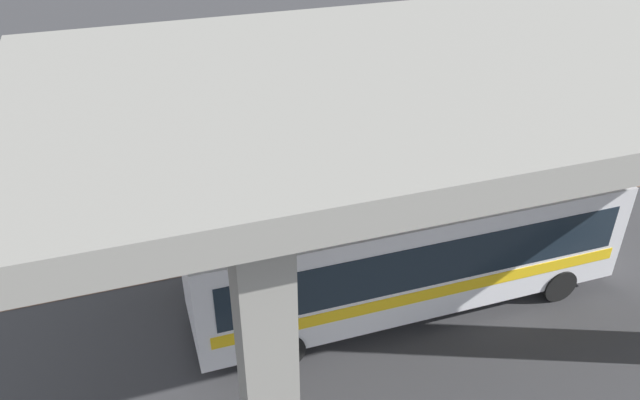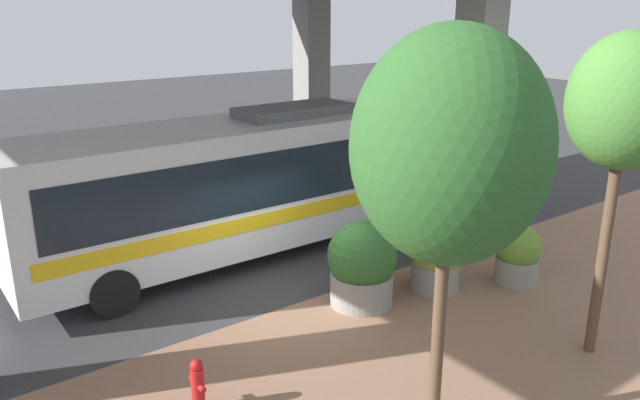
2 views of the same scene
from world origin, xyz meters
name	(u,v)px [view 1 (image 1 of 2)]	position (x,y,z in m)	size (l,w,h in m)	color
ground_plane	(395,235)	(0.00, 0.00, 0.00)	(80.00, 80.00, 0.00)	#38383A
sidewalk_strip	(361,190)	(-3.00, 0.00, 0.01)	(6.00, 40.00, 0.02)	#936B51
overpass	(489,93)	(4.00, 0.00, 6.40)	(9.40, 20.08, 7.29)	gray
bus	(408,244)	(3.04, -1.13, 1.93)	(2.81, 11.67, 3.56)	silver
fire_hydrant	(449,179)	(-2.03, 3.00, 0.46)	(0.43, 0.20, 0.90)	#B21919
planter_front	(237,210)	(-2.05, -4.74, 0.68)	(0.99, 0.99, 1.37)	gray
planter_middle	(295,210)	(-1.20, -3.04, 0.84)	(1.28, 1.28, 1.65)	gray
planter_back	(350,206)	(-0.78, -1.31, 0.88)	(1.42, 1.42, 1.81)	gray
street_tree_near	(252,68)	(-4.63, -3.42, 4.45)	(1.84, 1.84, 5.60)	brown
street_tree_far	(363,62)	(-4.53, 0.51, 4.25)	(2.54, 2.54, 5.79)	brown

